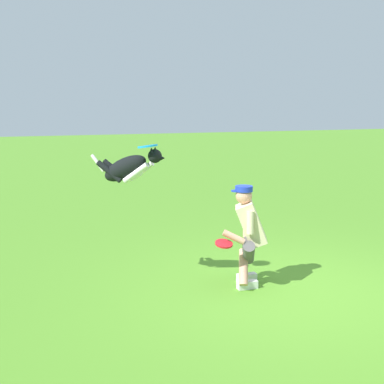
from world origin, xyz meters
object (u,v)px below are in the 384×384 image
at_px(person, 248,232).
at_px(dog, 129,168).
at_px(frisbee_held, 224,244).
at_px(frisbee_flying, 148,146).

bearing_deg(person, dog, 5.24).
height_order(dog, frisbee_held, dog).
bearing_deg(person, frisbee_held, 38.35).
bearing_deg(dog, frisbee_flying, -12.34).
height_order(person, frisbee_held, person).
bearing_deg(frisbee_held, frisbee_flying, -20.50).
relative_size(frisbee_flying, frisbee_held, 1.09).
distance_m(frisbee_flying, frisbee_held, 1.52).
relative_size(dog, frisbee_held, 3.83).
height_order(person, dog, dog).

